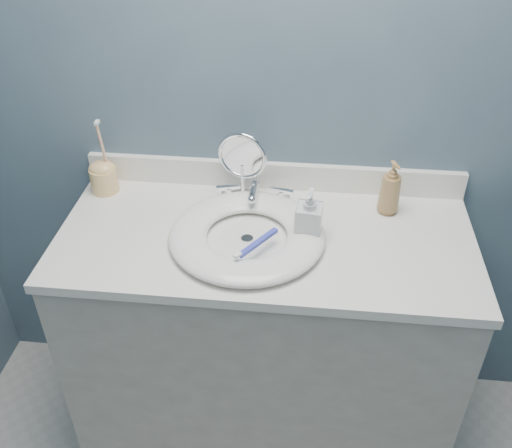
# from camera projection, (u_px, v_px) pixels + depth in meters

# --- Properties ---
(back_wall) EXTENTS (2.20, 0.02, 2.40)m
(back_wall) POSITION_uv_depth(u_px,v_px,m) (275.00, 94.00, 1.70)
(back_wall) COLOR #48596D
(back_wall) RESTS_ON ground
(vanity_cabinet) EXTENTS (1.20, 0.55, 0.85)m
(vanity_cabinet) POSITION_uv_depth(u_px,v_px,m) (264.00, 342.00, 1.93)
(vanity_cabinet) COLOR #BCB6AB
(vanity_cabinet) RESTS_ON ground
(countertop) EXTENTS (1.22, 0.57, 0.03)m
(countertop) POSITION_uv_depth(u_px,v_px,m) (265.00, 239.00, 1.68)
(countertop) COLOR white
(countertop) RESTS_ON vanity_cabinet
(backsplash) EXTENTS (1.22, 0.02, 0.09)m
(backsplash) POSITION_uv_depth(u_px,v_px,m) (273.00, 175.00, 1.85)
(backsplash) COLOR white
(backsplash) RESTS_ON countertop
(basin) EXTENTS (0.45, 0.45, 0.04)m
(basin) POSITION_uv_depth(u_px,v_px,m) (247.00, 235.00, 1.64)
(basin) COLOR white
(basin) RESTS_ON countertop
(drain) EXTENTS (0.04, 0.04, 0.01)m
(drain) POSITION_uv_depth(u_px,v_px,m) (247.00, 239.00, 1.64)
(drain) COLOR silver
(drain) RESTS_ON countertop
(faucet) EXTENTS (0.25, 0.13, 0.07)m
(faucet) POSITION_uv_depth(u_px,v_px,m) (254.00, 195.00, 1.79)
(faucet) COLOR silver
(faucet) RESTS_ON countertop
(makeup_mirror) EXTENTS (0.16, 0.09, 0.23)m
(makeup_mirror) POSITION_uv_depth(u_px,v_px,m) (242.00, 164.00, 1.75)
(makeup_mirror) COLOR silver
(makeup_mirror) RESTS_ON countertop
(soap_bottle_amber) EXTENTS (0.09, 0.09, 0.17)m
(soap_bottle_amber) POSITION_uv_depth(u_px,v_px,m) (391.00, 188.00, 1.71)
(soap_bottle_amber) COLOR #9F7847
(soap_bottle_amber) RESTS_ON countertop
(soap_bottle_clear) EXTENTS (0.08, 0.08, 0.16)m
(soap_bottle_clear) POSITION_uv_depth(u_px,v_px,m) (309.00, 215.00, 1.61)
(soap_bottle_clear) COLOR silver
(soap_bottle_clear) RESTS_ON countertop
(toothbrush_holder) EXTENTS (0.09, 0.09, 0.25)m
(toothbrush_holder) POSITION_uv_depth(u_px,v_px,m) (103.00, 175.00, 1.83)
(toothbrush_holder) COLOR #F2C279
(toothbrush_holder) RESTS_ON countertop
(toothbrush_lying) EXTENTS (0.11, 0.15, 0.02)m
(toothbrush_lying) POSITION_uv_depth(u_px,v_px,m) (257.00, 244.00, 1.56)
(toothbrush_lying) COLOR #3540BC
(toothbrush_lying) RESTS_ON basin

